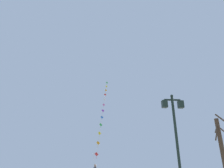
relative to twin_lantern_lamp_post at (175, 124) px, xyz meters
The scene contains 3 objects.
twin_lantern_lamp_post is the anchor object (origin of this frame).
kite_train 20.77m from the twin_lantern_lamp_post, 98.68° to the left, with size 2.59×17.72×17.64m.
bare_tree 6.10m from the twin_lantern_lamp_post, 38.39° to the left, with size 1.50×1.66×5.14m.
Camera 1 is at (-1.11, -2.33, 1.41)m, focal length 33.25 mm.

